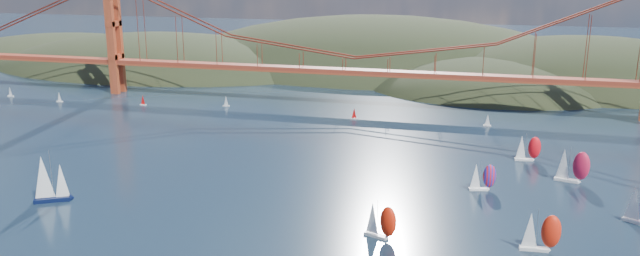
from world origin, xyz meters
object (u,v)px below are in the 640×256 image
(racer_0, at_px, (380,220))
(racer_3, at_px, (572,165))
(racer_1, at_px, (540,231))
(sloop_navy, at_px, (49,179))
(racer_rwb, at_px, (482,177))
(racer_5, at_px, (528,148))

(racer_0, xyz_separation_m, racer_3, (47.96, 52.68, 0.73))
(racer_1, xyz_separation_m, racer_3, (12.39, 50.39, 0.47))
(sloop_navy, bearing_deg, racer_3, -8.76)
(sloop_navy, relative_size, racer_rwb, 1.66)
(racer_0, xyz_separation_m, racer_1, (35.57, 2.30, 0.26))
(racer_3, bearing_deg, racer_rwb, -136.81)
(racer_0, distance_m, racer_3, 71.25)
(racer_0, relative_size, racer_5, 1.01)
(racer_3, xyz_separation_m, racer_5, (-11.32, 18.25, -0.79))
(sloop_navy, distance_m, racer_3, 147.34)
(racer_0, distance_m, racer_5, 79.84)
(racer_0, height_order, racer_rwb, racer_0)
(racer_5, bearing_deg, racer_rwb, -120.01)
(racer_1, xyz_separation_m, racer_5, (1.07, 68.64, -0.32))
(racer_0, relative_size, racer_1, 0.94)
(racer_1, height_order, racer_rwb, racer_1)
(racer_5, bearing_deg, racer_3, -64.80)
(sloop_navy, relative_size, racer_5, 1.56)
(sloop_navy, xyz_separation_m, racer_0, (89.69, -0.15, -1.92))
(racer_0, xyz_separation_m, racer_5, (36.65, 70.93, -0.06))
(racer_3, height_order, racer_5, racer_3)
(racer_0, height_order, racer_1, racer_1)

